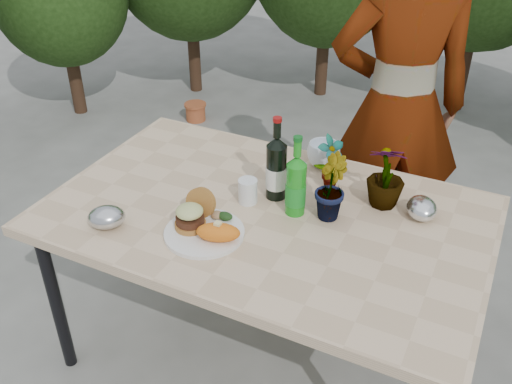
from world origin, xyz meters
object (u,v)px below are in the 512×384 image
at_px(patio_table, 265,224).
at_px(wine_bottle, 276,169).
at_px(person, 398,108).
at_px(dinner_plate, 204,233).

xyz_separation_m(patio_table, wine_bottle, (-0.01, 0.11, 0.18)).
height_order(patio_table, person, person).
bearing_deg(person, dinner_plate, 45.00).
relative_size(dinner_plate, wine_bottle, 0.85).
bearing_deg(patio_table, person, 72.51).
bearing_deg(dinner_plate, wine_bottle, 69.90).
xyz_separation_m(wine_bottle, person, (0.27, 0.73, 0.00)).
xyz_separation_m(dinner_plate, wine_bottle, (0.12, 0.33, 0.11)).
distance_m(wine_bottle, person, 0.78).
height_order(wine_bottle, person, person).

